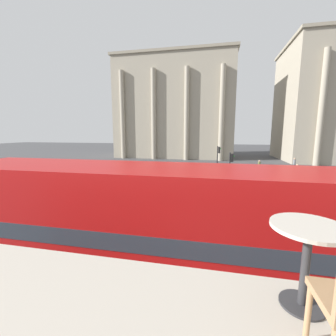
% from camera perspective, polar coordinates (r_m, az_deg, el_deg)
% --- Properties ---
extents(double_decker_bus, '(11.12, 2.67, 4.24)m').
position_cam_1_polar(double_decker_bus, '(6.85, -7.87, -15.47)').
color(double_decker_bus, black).
rests_on(double_decker_bus, ground_plane).
extents(cafe_dining_table, '(0.60, 0.60, 0.73)m').
position_cam_1_polar(cafe_dining_table, '(2.28, 31.89, -16.81)').
color(cafe_dining_table, '#2D2D30').
rests_on(cafe_dining_table, cafe_floor_slab).
extents(plaza_building_left, '(24.40, 12.00, 20.44)m').
position_cam_1_polar(plaza_building_left, '(49.19, 1.87, 14.91)').
color(plaza_building_left, '#A39984').
rests_on(plaza_building_left, ground_plane).
extents(traffic_light_near, '(0.42, 0.24, 3.45)m').
position_cam_1_polar(traffic_light_near, '(12.46, 31.94, -5.91)').
color(traffic_light_near, black).
rests_on(traffic_light_near, ground_plane).
extents(traffic_light_mid, '(0.42, 0.24, 3.46)m').
position_cam_1_polar(traffic_light_mid, '(20.27, 15.61, 0.44)').
color(traffic_light_mid, black).
rests_on(traffic_light_mid, ground_plane).
extents(traffic_light_far, '(0.42, 0.24, 3.71)m').
position_cam_1_polar(traffic_light_far, '(25.60, 12.59, 2.63)').
color(traffic_light_far, black).
rests_on(traffic_light_far, ground_plane).
extents(car_white, '(4.20, 1.93, 1.35)m').
position_cam_1_polar(car_white, '(28.83, 2.75, 0.07)').
color(car_white, black).
rests_on(car_white, ground_plane).
extents(car_navy, '(4.20, 1.93, 1.35)m').
position_cam_1_polar(car_navy, '(23.74, -6.55, -1.92)').
color(car_navy, black).
rests_on(car_navy, ground_plane).
extents(pedestrian_grey, '(0.32, 0.32, 1.79)m').
position_cam_1_polar(pedestrian_grey, '(34.89, 29.41, 1.04)').
color(pedestrian_grey, '#282B33').
rests_on(pedestrian_grey, ground_plane).
extents(pedestrian_olive, '(0.32, 0.32, 1.82)m').
position_cam_1_polar(pedestrian_olive, '(29.84, 22.12, 0.41)').
color(pedestrian_olive, '#282B33').
rests_on(pedestrian_olive, ground_plane).
extents(pedestrian_yellow, '(0.32, 0.32, 1.73)m').
position_cam_1_polar(pedestrian_yellow, '(28.77, 29.90, -0.56)').
color(pedestrian_yellow, '#282B33').
rests_on(pedestrian_yellow, ground_plane).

